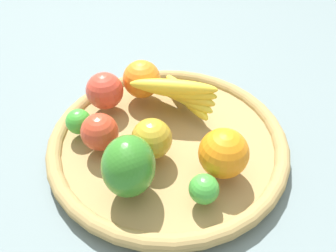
{
  "coord_description": "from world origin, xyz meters",
  "views": [
    {
      "loc": [
        0.42,
        -0.1,
        0.46
      ],
      "look_at": [
        0.0,
        0.0,
        0.06
      ],
      "focal_mm": 35.49,
      "sensor_mm": 36.0,
      "label": 1
    }
  ],
  "objects_px": {
    "orange_1": "(142,79)",
    "apple_2": "(152,139)",
    "apple_1": "(100,133)",
    "lime_0": "(204,189)",
    "orange_0": "(224,153)",
    "bell_pepper": "(129,166)",
    "lime_1": "(79,122)",
    "banana_bunch": "(178,92)",
    "apple_0": "(105,91)"
  },
  "relations": [
    {
      "from": "bell_pepper",
      "to": "orange_1",
      "type": "xyz_separation_m",
      "value": [
        -0.23,
        0.06,
        -0.01
      ]
    },
    {
      "from": "apple_1",
      "to": "lime_0",
      "type": "distance_m",
      "value": 0.2
    },
    {
      "from": "apple_1",
      "to": "apple_2",
      "type": "xyz_separation_m",
      "value": [
        0.04,
        0.08,
        0.0
      ]
    },
    {
      "from": "apple_1",
      "to": "bell_pepper",
      "type": "relative_size",
      "value": 0.65
    },
    {
      "from": "lime_1",
      "to": "lime_0",
      "type": "height_order",
      "value": "same"
    },
    {
      "from": "apple_0",
      "to": "lime_1",
      "type": "bearing_deg",
      "value": -40.84
    },
    {
      "from": "apple_2",
      "to": "banana_bunch",
      "type": "xyz_separation_m",
      "value": [
        -0.11,
        0.07,
        0.0
      ]
    },
    {
      "from": "lime_1",
      "to": "lime_0",
      "type": "xyz_separation_m",
      "value": [
        0.19,
        0.17,
        -0.0
      ]
    },
    {
      "from": "apple_0",
      "to": "orange_0",
      "type": "bearing_deg",
      "value": 37.84
    },
    {
      "from": "apple_1",
      "to": "bell_pepper",
      "type": "distance_m",
      "value": 0.11
    },
    {
      "from": "apple_2",
      "to": "lime_0",
      "type": "bearing_deg",
      "value": 26.99
    },
    {
      "from": "bell_pepper",
      "to": "lime_1",
      "type": "distance_m",
      "value": 0.17
    },
    {
      "from": "lime_0",
      "to": "apple_2",
      "type": "bearing_deg",
      "value": -153.01
    },
    {
      "from": "apple_1",
      "to": "bell_pepper",
      "type": "height_order",
      "value": "bell_pepper"
    },
    {
      "from": "banana_bunch",
      "to": "apple_2",
      "type": "bearing_deg",
      "value": -34.17
    },
    {
      "from": "apple_1",
      "to": "lime_0",
      "type": "xyz_separation_m",
      "value": [
        0.15,
        0.14,
        -0.01
      ]
    },
    {
      "from": "lime_0",
      "to": "orange_0",
      "type": "bearing_deg",
      "value": 135.0
    },
    {
      "from": "orange_1",
      "to": "apple_2",
      "type": "bearing_deg",
      "value": -4.68
    },
    {
      "from": "apple_2",
      "to": "lime_0",
      "type": "relative_size",
      "value": 1.5
    },
    {
      "from": "banana_bunch",
      "to": "lime_1",
      "type": "relative_size",
      "value": 3.56
    },
    {
      "from": "orange_1",
      "to": "apple_1",
      "type": "bearing_deg",
      "value": -36.41
    },
    {
      "from": "orange_0",
      "to": "bell_pepper",
      "type": "bearing_deg",
      "value": -90.11
    },
    {
      "from": "apple_1",
      "to": "apple_2",
      "type": "height_order",
      "value": "apple_2"
    },
    {
      "from": "apple_1",
      "to": "bell_pepper",
      "type": "xyz_separation_m",
      "value": [
        0.1,
        0.04,
        0.02
      ]
    },
    {
      "from": "orange_0",
      "to": "apple_0",
      "type": "relative_size",
      "value": 1.1
    },
    {
      "from": "apple_2",
      "to": "apple_0",
      "type": "bearing_deg",
      "value": -157.07
    },
    {
      "from": "bell_pepper",
      "to": "orange_1",
      "type": "distance_m",
      "value": 0.24
    },
    {
      "from": "bell_pepper",
      "to": "orange_1",
      "type": "relative_size",
      "value": 1.3
    },
    {
      "from": "apple_1",
      "to": "apple_2",
      "type": "distance_m",
      "value": 0.09
    },
    {
      "from": "apple_1",
      "to": "lime_1",
      "type": "distance_m",
      "value": 0.06
    },
    {
      "from": "lime_0",
      "to": "apple_0",
      "type": "bearing_deg",
      "value": -155.32
    },
    {
      "from": "apple_0",
      "to": "orange_1",
      "type": "relative_size",
      "value": 0.95
    },
    {
      "from": "lime_1",
      "to": "orange_1",
      "type": "bearing_deg",
      "value": 122.21
    },
    {
      "from": "apple_2",
      "to": "lime_1",
      "type": "xyz_separation_m",
      "value": [
        -0.09,
        -0.12,
        -0.01
      ]
    },
    {
      "from": "orange_1",
      "to": "lime_0",
      "type": "bearing_deg",
      "value": 8.61
    },
    {
      "from": "banana_bunch",
      "to": "orange_0",
      "type": "xyz_separation_m",
      "value": [
        0.17,
        0.03,
        0.0
      ]
    },
    {
      "from": "apple_0",
      "to": "orange_1",
      "type": "bearing_deg",
      "value": 104.2
    },
    {
      "from": "apple_0",
      "to": "bell_pepper",
      "type": "relative_size",
      "value": 0.73
    },
    {
      "from": "apple_1",
      "to": "orange_0",
      "type": "height_order",
      "value": "orange_0"
    },
    {
      "from": "lime_1",
      "to": "bell_pepper",
      "type": "bearing_deg",
      "value": 25.44
    },
    {
      "from": "bell_pepper",
      "to": "orange_1",
      "type": "height_order",
      "value": "bell_pepper"
    },
    {
      "from": "bell_pepper",
      "to": "banana_bunch",
      "type": "bearing_deg",
      "value": 170.99
    },
    {
      "from": "banana_bunch",
      "to": "orange_0",
      "type": "bearing_deg",
      "value": 9.44
    },
    {
      "from": "banana_bunch",
      "to": "orange_0",
      "type": "relative_size",
      "value": 2.06
    },
    {
      "from": "bell_pepper",
      "to": "lime_0",
      "type": "relative_size",
      "value": 2.17
    },
    {
      "from": "orange_0",
      "to": "lime_1",
      "type": "relative_size",
      "value": 1.73
    },
    {
      "from": "orange_1",
      "to": "lime_0",
      "type": "relative_size",
      "value": 1.67
    },
    {
      "from": "apple_0",
      "to": "lime_1",
      "type": "distance_m",
      "value": 0.08
    },
    {
      "from": "lime_1",
      "to": "apple_0",
      "type": "bearing_deg",
      "value": 139.16
    },
    {
      "from": "apple_0",
      "to": "apple_2",
      "type": "bearing_deg",
      "value": 22.93
    }
  ]
}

